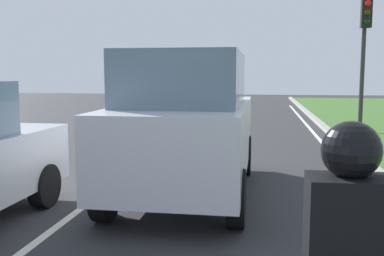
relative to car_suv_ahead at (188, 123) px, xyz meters
The scene contains 7 objects.
ground_plane 4.96m from the car_suv_ahead, 98.39° to the left, with size 60.00×60.00×0.00m, color #2D2D30.
lane_line_center 5.10m from the car_suv_ahead, 106.40° to the left, with size 0.12×32.00×0.01m, color silver.
lane_line_right_edge 5.70m from the car_suv_ahead, 58.71° to the left, with size 0.12×32.00×0.01m, color silver.
curb_right 5.96m from the car_suv_ahead, 54.52° to the left, with size 0.24×48.00×0.12m, color #9E9B93.
car_suv_ahead is the anchor object (origin of this frame).
rider_person 5.11m from the car_suv_ahead, 71.90° to the right, with size 0.51×0.41×1.16m.
traffic_light_near_right 9.37m from the car_suv_ahead, 61.50° to the left, with size 0.32×0.50×4.48m.
Camera 1 is at (1.87, 2.23, 1.96)m, focal length 41.66 mm.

